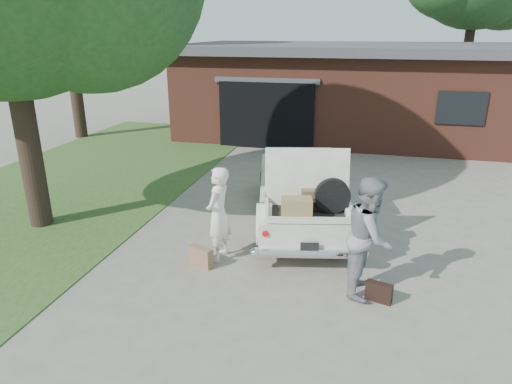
# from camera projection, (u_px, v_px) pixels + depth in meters

# --- Properties ---
(ground) EXTENTS (90.00, 90.00, 0.00)m
(ground) POSITION_uv_depth(u_px,v_px,m) (248.00, 263.00, 7.94)
(ground) COLOR gray
(ground) RESTS_ON ground
(grass_strip) EXTENTS (6.00, 16.00, 0.02)m
(grass_strip) POSITION_uv_depth(u_px,v_px,m) (75.00, 184.00, 11.93)
(grass_strip) COLOR #2D4C1E
(grass_strip) RESTS_ON ground
(house) EXTENTS (12.80, 7.80, 3.30)m
(house) POSITION_uv_depth(u_px,v_px,m) (349.00, 88.00, 17.62)
(house) COLOR brown
(house) RESTS_ON ground
(sedan) EXTENTS (2.68, 4.82, 1.88)m
(sedan) POSITION_uv_depth(u_px,v_px,m) (301.00, 191.00, 9.46)
(sedan) COLOR white
(sedan) RESTS_ON ground
(woman_left) EXTENTS (0.46, 0.65, 1.67)m
(woman_left) POSITION_uv_depth(u_px,v_px,m) (218.00, 214.00, 7.83)
(woman_left) COLOR white
(woman_left) RESTS_ON ground
(woman_right) EXTENTS (0.79, 0.97, 1.85)m
(woman_right) POSITION_uv_depth(u_px,v_px,m) (370.00, 236.00, 6.79)
(woman_right) COLOR gray
(woman_right) RESTS_ON ground
(suitcase_left) EXTENTS (0.47, 0.30, 0.34)m
(suitcase_left) POSITION_uv_depth(u_px,v_px,m) (201.00, 257.00, 7.78)
(suitcase_left) COLOR #91674A
(suitcase_left) RESTS_ON ground
(suitcase_right) EXTENTS (0.41, 0.23, 0.30)m
(suitcase_right) POSITION_uv_depth(u_px,v_px,m) (379.00, 292.00, 6.77)
(suitcase_right) COLOR black
(suitcase_right) RESTS_ON ground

